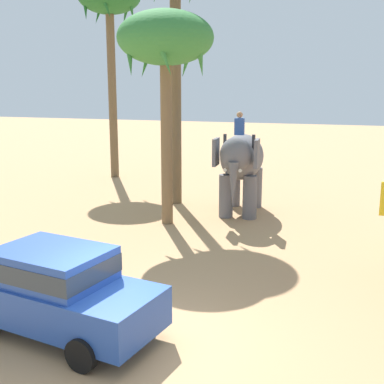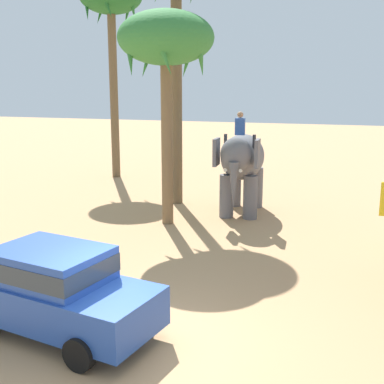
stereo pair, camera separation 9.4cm
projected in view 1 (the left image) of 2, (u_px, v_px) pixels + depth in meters
ground_plane at (138, 347)px, 9.05m from camera, size 120.00×120.00×0.00m
car_sedan_foreground at (56, 288)px, 9.41m from camera, size 4.29×2.28×1.70m
elephant_with_mahout at (241, 162)px, 18.34m from camera, size 1.96×3.96×3.88m
palm_tree_near_hut at (165, 43)px, 16.10m from camera, size 3.20×3.20×7.22m
palm_tree_left_of_road at (109, 4)px, 24.66m from camera, size 3.20×3.20×10.16m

